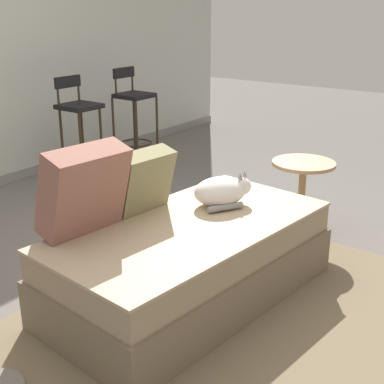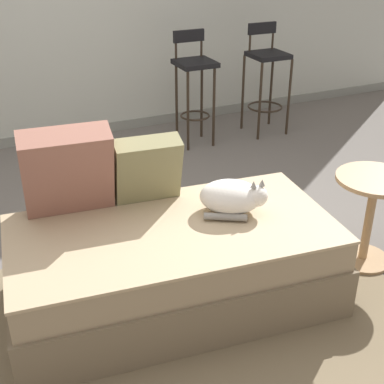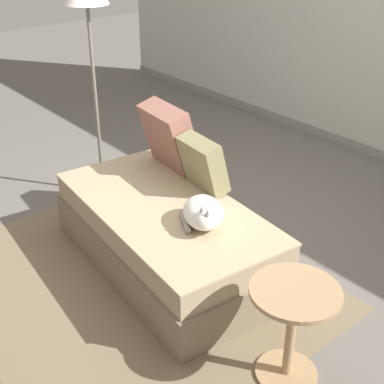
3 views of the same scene
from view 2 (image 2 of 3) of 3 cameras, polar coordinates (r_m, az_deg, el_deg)
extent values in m
plane|color=#66605B|center=(3.22, -4.69, -7.37)|extent=(16.00, 16.00, 0.00)
cube|color=gray|center=(5.11, -13.37, 6.07)|extent=(8.00, 0.02, 0.09)
cube|color=#75664C|center=(2.71, 0.66, -15.00)|extent=(2.35, 1.95, 0.01)
cube|color=#766750|center=(2.84, -1.94, -9.25)|extent=(1.73, 1.01, 0.28)
cube|color=#9E896B|center=(2.71, -2.02, -5.39)|extent=(1.68, 0.97, 0.17)
cube|color=tan|center=(2.67, -2.04, -3.96)|extent=(1.70, 0.98, 0.02)
cube|color=#936051|center=(2.76, -13.17, 2.25)|extent=(0.47, 0.32, 0.47)
cube|color=#847F56|center=(2.84, -4.81, 2.48)|extent=(0.37, 0.25, 0.37)
ellipsoid|color=white|center=(2.77, 4.12, -0.50)|extent=(0.40, 0.37, 0.17)
sphere|color=white|center=(2.75, 6.96, -0.44)|extent=(0.11, 0.11, 0.11)
cone|color=gray|center=(2.70, 6.59, 0.83)|extent=(0.03, 0.03, 0.04)
cone|color=gray|center=(2.73, 7.49, 1.02)|extent=(0.03, 0.03, 0.04)
cylinder|color=gray|center=(2.71, 3.60, -2.66)|extent=(0.21, 0.14, 0.04)
cylinder|color=#2D2319|center=(4.60, -0.43, 8.57)|extent=(0.02, 0.02, 0.71)
cylinder|color=#2D2319|center=(4.70, 2.35, 8.96)|extent=(0.02, 0.02, 0.71)
cylinder|color=#2D2319|center=(4.81, -1.65, 9.42)|extent=(0.02, 0.02, 0.71)
cylinder|color=#2D2319|center=(4.91, 1.04, 9.79)|extent=(0.02, 0.02, 0.71)
torus|color=#2D2319|center=(4.78, 0.32, 8.15)|extent=(0.26, 0.26, 0.02)
cube|color=black|center=(4.65, 0.34, 13.58)|extent=(0.32, 0.32, 0.04)
cylinder|color=#2D2319|center=(4.70, -1.72, 14.86)|extent=(0.02, 0.02, 0.22)
cylinder|color=#2D2319|center=(4.80, 1.01, 15.12)|extent=(0.02, 0.02, 0.22)
cube|color=black|center=(4.73, -0.35, 16.32)|extent=(0.28, 0.03, 0.10)
cylinder|color=#2D2319|center=(4.88, 7.26, 9.48)|extent=(0.02, 0.02, 0.71)
cylinder|color=#2D2319|center=(5.05, 10.31, 9.85)|extent=(0.02, 0.02, 0.71)
cylinder|color=#2D2319|center=(5.14, 5.45, 10.46)|extent=(0.02, 0.02, 0.71)
cylinder|color=#2D2319|center=(5.29, 8.42, 10.80)|extent=(0.02, 0.02, 0.71)
torus|color=#2D2319|center=(5.12, 7.79, 9.00)|extent=(0.33, 0.33, 0.02)
cube|color=black|center=(4.99, 8.14, 14.26)|extent=(0.32, 0.32, 0.04)
cylinder|color=#2D2319|center=(5.02, 6.20, 15.57)|extent=(0.02, 0.02, 0.23)
cylinder|color=#2D2319|center=(5.14, 8.60, 15.71)|extent=(0.02, 0.02, 0.23)
cube|color=black|center=(5.06, 7.49, 16.94)|extent=(0.28, 0.03, 0.10)
cylinder|color=tan|center=(3.25, 18.31, -3.06)|extent=(0.05, 0.05, 0.53)
cylinder|color=tan|center=(3.37, 17.69, -6.77)|extent=(0.32, 0.32, 0.02)
cylinder|color=tan|center=(3.12, 19.03, 1.31)|extent=(0.44, 0.44, 0.02)
camera|label=1|loc=(1.42, -88.36, -9.63)|focal=50.00mm
camera|label=3|loc=(3.27, 64.43, 18.50)|focal=50.00mm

